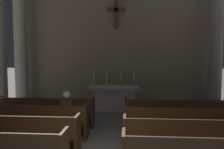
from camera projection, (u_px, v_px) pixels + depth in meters
pew_left_row_2 at (11, 134)px, 5.25m from camera, size 3.18×0.50×0.95m
pew_left_row_3 at (31, 121)px, 6.33m from camera, size 3.18×0.50×0.95m
pew_left_row_4 at (45, 111)px, 7.40m from camera, size 3.18×0.50×0.95m
pew_right_row_2 at (196, 139)px, 4.95m from camera, size 3.18×0.50×0.95m
pew_right_row_3 at (184, 124)px, 6.03m from camera, size 3.18×0.50×0.95m
pew_right_row_4 at (176, 114)px, 7.11m from camera, size 3.18×0.50×0.95m
column_left_fourth at (20, 36)px, 10.77m from camera, size 0.90×0.90×6.63m
column_right_fourth at (216, 34)px, 10.13m from camera, size 0.90×0.90×6.63m
altar at (114, 97)px, 9.63m from camera, size 2.20×0.90×1.01m
candlestick_outer_left at (94, 81)px, 9.64m from camera, size 0.16×0.16×0.62m
candlestick_inner_left at (107, 81)px, 9.60m from camera, size 0.16×0.16×0.62m
candlestick_inner_right at (121, 82)px, 9.56m from camera, size 0.16×0.16×0.62m
candlestick_outer_right at (134, 82)px, 9.52m from camera, size 0.16×0.16×0.62m
apse_with_cross at (116, 23)px, 11.33m from camera, size 9.93×0.42×7.84m
lone_worshipper at (67, 113)px, 6.27m from camera, size 0.32×0.43×1.32m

